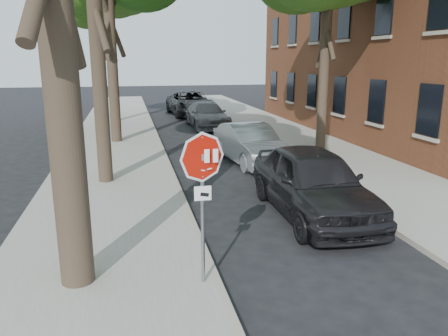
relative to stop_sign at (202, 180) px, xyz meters
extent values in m
plane|color=black|center=(0.70, 0.03, -1.95)|extent=(120.00, 120.00, 0.00)
cube|color=gray|center=(-1.80, 12.03, -1.89)|extent=(4.00, 55.00, 0.12)
cube|color=gray|center=(6.70, 12.03, -1.89)|extent=(4.00, 55.00, 0.12)
cube|color=#9E9384|center=(0.25, 12.03, -1.88)|extent=(0.12, 55.00, 0.13)
cube|color=#9E9384|center=(4.65, 12.03, -1.88)|extent=(0.12, 55.00, 0.13)
cylinder|color=gray|center=(0.00, 0.03, -0.53)|extent=(0.06, 0.06, 2.60)
cube|color=#99999E|center=(0.00, 0.00, 0.37)|extent=(0.05, 0.06, 0.10)
cylinder|color=#99999E|center=(0.00, -0.01, 0.37)|extent=(0.76, 0.32, 0.82)
cylinder|color=white|center=(0.00, -0.02, 0.37)|extent=(0.76, 0.32, 0.82)
cylinder|color=#B81307|center=(0.00, -0.03, 0.37)|extent=(0.68, 0.29, 0.74)
cube|color=white|center=(-0.21, -0.04, 0.39)|extent=(0.08, 0.00, 0.22)
cube|color=white|center=(-0.07, -0.04, 0.39)|extent=(0.08, 0.00, 0.22)
cube|color=white|center=(0.07, -0.04, 0.39)|extent=(0.08, 0.00, 0.22)
cube|color=white|center=(0.21, -0.04, 0.39)|extent=(0.08, 0.00, 0.22)
cube|color=silver|center=(-0.11, -0.04, 0.18)|extent=(0.08, 0.00, 0.03)
cube|color=silver|center=(0.00, -0.04, 0.16)|extent=(0.08, 0.00, 0.03)
cube|color=silver|center=(0.11, -0.04, 0.18)|extent=(0.08, 0.00, 0.03)
cube|color=white|center=(0.00, -0.01, -0.23)|extent=(0.28, 0.02, 0.24)
cube|color=black|center=(0.03, -0.03, -0.25)|extent=(0.15, 0.00, 0.08)
cylinder|color=black|center=(-1.90, 7.03, 2.92)|extent=(0.44, 0.44, 9.50)
cylinder|color=black|center=(-1.70, 14.03, 3.17)|extent=(0.48, 0.48, 10.00)
cylinder|color=black|center=(-2.00, 21.03, 2.67)|extent=(0.40, 0.40, 9.00)
ellipsoid|color=#1C4F11|center=(-2.00, 21.03, 5.19)|extent=(4.16, 4.16, 3.33)
ellipsoid|color=#1C4F11|center=(-2.76, 21.78, 4.81)|extent=(3.78, 3.78, 3.02)
cylinder|color=black|center=(6.70, 10.03, 2.67)|extent=(0.40, 0.40, 9.00)
imported|color=black|center=(3.30, 3.06, -1.09)|extent=(2.11, 5.07, 1.72)
imported|color=#94979B|center=(3.30, 8.83, -1.21)|extent=(2.05, 4.61, 1.47)
imported|color=#4E4D52|center=(3.30, 18.01, -1.23)|extent=(2.15, 4.99, 1.43)
imported|color=black|center=(3.21, 23.78, -1.11)|extent=(3.08, 6.14, 1.67)
camera|label=1|loc=(-1.11, -6.69, 1.88)|focal=35.00mm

